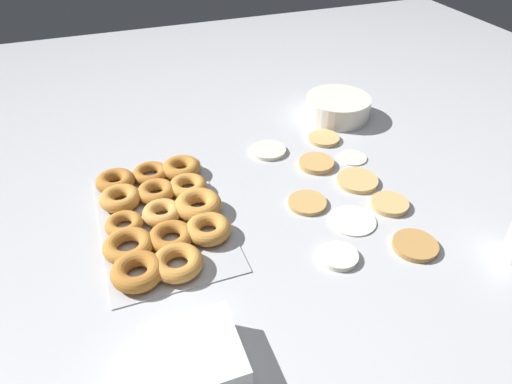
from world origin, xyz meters
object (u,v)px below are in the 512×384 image
at_px(pancake_4, 353,220).
at_px(donut_tray, 161,214).
at_px(pancake_9, 269,150).
at_px(container_stack, 194,360).
at_px(pancake_2, 353,157).
at_px(pancake_8, 390,204).
at_px(pancake_6, 340,256).
at_px(pancake_7, 324,139).
at_px(pancake_3, 307,203).
at_px(pancake_0, 415,245).
at_px(pancake_1, 316,163).
at_px(batter_bowl, 338,107).
at_px(pancake_5, 357,181).

relative_size(pancake_4, donut_tray, 0.24).
xyz_separation_m(pancake_9, container_stack, (0.60, -0.37, 0.03)).
height_order(pancake_2, pancake_8, pancake_8).
height_order(pancake_4, pancake_6, pancake_6).
height_order(pancake_7, container_stack, container_stack).
bearing_deg(donut_tray, pancake_3, 79.33).
xyz_separation_m(pancake_3, container_stack, (0.34, -0.37, 0.03)).
relative_size(pancake_0, container_stack, 0.63).
relative_size(pancake_2, pancake_8, 0.88).
xyz_separation_m(pancake_1, pancake_7, (-0.12, 0.08, -0.00)).
bearing_deg(pancake_7, pancake_1, -35.37).
height_order(pancake_4, pancake_9, pancake_9).
bearing_deg(batter_bowl, pancake_4, -24.00).
distance_m(pancake_2, pancake_3, 0.26).
relative_size(pancake_5, donut_tray, 0.23).
relative_size(pancake_4, batter_bowl, 0.53).
distance_m(pancake_3, pancake_4, 0.12).
distance_m(pancake_4, container_stack, 0.51).
bearing_deg(pancake_3, batter_bowl, 143.21).
relative_size(batter_bowl, container_stack, 1.32).
bearing_deg(pancake_2, pancake_5, -23.55).
distance_m(pancake_8, donut_tray, 0.56).
xyz_separation_m(pancake_5, container_stack, (0.38, -0.54, 0.03)).
relative_size(donut_tray, batter_bowl, 2.22).
xyz_separation_m(pancake_1, pancake_6, (0.34, -0.11, -0.00)).
height_order(pancake_1, pancake_2, pancake_1).
height_order(pancake_3, pancake_4, pancake_3).
distance_m(pancake_5, pancake_9, 0.28).
distance_m(pancake_1, pancake_8, 0.24).
relative_size(pancake_5, pancake_6, 1.29).
relative_size(donut_tray, container_stack, 2.94).
distance_m(batter_bowl, container_stack, 0.98).
height_order(pancake_1, pancake_5, pancake_1).
bearing_deg(pancake_5, donut_tray, -93.09).
height_order(pancake_7, batter_bowl, batter_bowl).
bearing_deg(pancake_3, pancake_4, 37.57).
height_order(pancake_3, pancake_8, pancake_8).
xyz_separation_m(pancake_0, pancake_4, (-0.13, -0.09, -0.00)).
xyz_separation_m(pancake_2, pancake_7, (-0.12, -0.03, 0.00)).
distance_m(pancake_1, pancake_3, 0.18).
xyz_separation_m(pancake_8, donut_tray, (-0.14, -0.54, 0.01)).
height_order(pancake_1, pancake_3, pancake_1).
bearing_deg(container_stack, batter_bowl, 137.81).
bearing_deg(pancake_5, pancake_1, -148.69).
distance_m(pancake_0, batter_bowl, 0.62).
distance_m(pancake_2, container_stack, 0.76).
height_order(pancake_4, pancake_8, pancake_8).
distance_m(pancake_2, pancake_5, 0.12).
bearing_deg(pancake_1, pancake_8, 21.95).
relative_size(pancake_6, pancake_7, 0.91).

